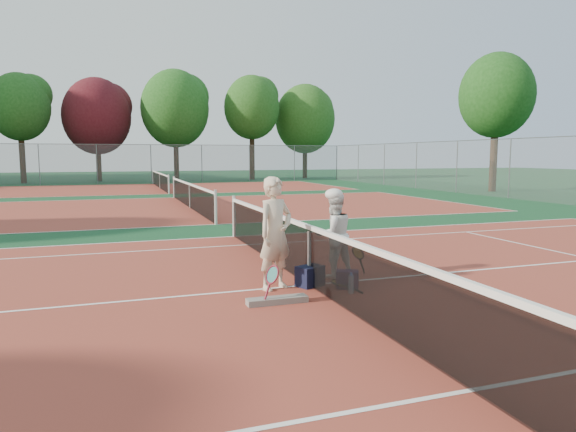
{
  "coord_description": "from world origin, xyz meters",
  "views": [
    {
      "loc": [
        -3.09,
        -7.84,
        2.17
      ],
      "look_at": [
        0.0,
        1.08,
        1.05
      ],
      "focal_mm": 32.0,
      "sensor_mm": 36.0,
      "label": 1
    }
  ],
  "objects": [
    {
      "name": "ground",
      "position": [
        0.0,
        0.0,
        0.0
      ],
      "size": [
        130.0,
        130.0,
        0.0
      ],
      "primitive_type": "plane",
      "color": "#0F3A1E",
      "rests_on": "ground"
    },
    {
      "name": "court_main",
      "position": [
        0.0,
        0.0,
        0.0
      ],
      "size": [
        23.77,
        10.97,
        0.01
      ],
      "primitive_type": "cube",
      "color": "maroon",
      "rests_on": "ground"
    },
    {
      "name": "court_far_a",
      "position": [
        0.0,
        13.5,
        0.0
      ],
      "size": [
        23.77,
        10.97,
        0.01
      ],
      "primitive_type": "cube",
      "color": "maroon",
      "rests_on": "ground"
    },
    {
      "name": "court_far_b",
      "position": [
        0.0,
        27.0,
        0.0
      ],
      "size": [
        23.77,
        10.97,
        0.01
      ],
      "primitive_type": "cube",
      "color": "maroon",
      "rests_on": "ground"
    },
    {
      "name": "net_main",
      "position": [
        0.0,
        0.0,
        0.51
      ],
      "size": [
        0.1,
        10.98,
        1.02
      ],
      "primitive_type": null,
      "color": "black",
      "rests_on": "ground"
    },
    {
      "name": "net_far_a",
      "position": [
        0.0,
        13.5,
        0.51
      ],
      "size": [
        0.1,
        10.98,
        1.02
      ],
      "primitive_type": null,
      "color": "black",
      "rests_on": "ground"
    },
    {
      "name": "net_far_b",
      "position": [
        0.0,
        27.0,
        0.51
      ],
      "size": [
        0.1,
        10.98,
        1.02
      ],
      "primitive_type": null,
      "color": "black",
      "rests_on": "ground"
    },
    {
      "name": "fence_back",
      "position": [
        0.0,
        34.0,
        1.5
      ],
      "size": [
        32.0,
        0.06,
        3.0
      ],
      "primitive_type": null,
      "color": "slate",
      "rests_on": "ground"
    },
    {
      "name": "player_a",
      "position": [
        -0.6,
        -0.04,
        0.92
      ],
      "size": [
        0.79,
        0.68,
        1.83
      ],
      "primitive_type": "imported",
      "rotation": [
        0.0,
        0.0,
        0.44
      ],
      "color": "beige",
      "rests_on": "ground"
    },
    {
      "name": "player_b",
      "position": [
        0.63,
        0.42,
        0.76
      ],
      "size": [
        0.8,
        0.65,
        1.53
      ],
      "primitive_type": "imported",
      "rotation": [
        0.0,
        0.0,
        3.25
      ],
      "color": "white",
      "rests_on": "ground"
    },
    {
      "name": "racket_red",
      "position": [
        -0.91,
        -0.83,
        0.28
      ],
      "size": [
        0.36,
        0.36,
        0.56
      ],
      "primitive_type": null,
      "rotation": [
        0.0,
        0.0,
        0.47
      ],
      "color": "maroon",
      "rests_on": "ground"
    },
    {
      "name": "racket_black_held",
      "position": [
        1.08,
        0.33,
        0.27
      ],
      "size": [
        0.41,
        0.39,
        0.54
      ],
      "primitive_type": null,
      "rotation": [
        0.0,
        0.0,
        3.65
      ],
      "color": "black",
      "rests_on": "ground"
    },
    {
      "name": "racket_spare",
      "position": [
        0.37,
        -0.39,
        0.07
      ],
      "size": [
        0.53,
        0.65,
        0.14
      ],
      "primitive_type": null,
      "rotation": [
        0.0,
        0.0,
        2.08
      ],
      "color": "black",
      "rests_on": "ground"
    },
    {
      "name": "sports_bag_navy",
      "position": [
        -0.01,
        -0.06,
        0.17
      ],
      "size": [
        0.51,
        0.44,
        0.34
      ],
      "primitive_type": "cube",
      "rotation": [
        0.0,
        0.0,
        0.41
      ],
      "color": "black",
      "rests_on": "ground"
    },
    {
      "name": "sports_bag_purple",
      "position": [
        0.52,
        -0.39,
        0.15
      ],
      "size": [
        0.44,
        0.39,
        0.29
      ],
      "primitive_type": "cube",
      "rotation": [
        0.0,
        0.0,
        -0.49
      ],
      "color": "#26102C",
      "rests_on": "ground"
    },
    {
      "name": "net_cover_canvas",
      "position": [
        -0.84,
        -0.85,
        0.05
      ],
      "size": [
        0.91,
        0.22,
        0.1
      ],
      "primitive_type": "cube",
      "rotation": [
        0.0,
        0.0,
        -0.01
      ],
      "color": "slate",
      "rests_on": "ground"
    },
    {
      "name": "water_bottle",
      "position": [
        0.43,
        -0.72,
        0.15
      ],
      "size": [
        0.09,
        0.09,
        0.3
      ],
      "primitive_type": "cylinder",
      "color": "silver",
      "rests_on": "ground"
    },
    {
      "name": "tree_back_1",
      "position": [
        -9.46,
        36.7,
        5.83
      ],
      "size": [
        4.51,
        4.51,
        8.45
      ],
      "color": "#382314",
      "rests_on": "ground"
    },
    {
      "name": "tree_back_maroon",
      "position": [
        -3.94,
        38.09,
        5.37
      ],
      "size": [
        5.5,
        5.5,
        8.55
      ],
      "color": "#382314",
      "rests_on": "ground"
    },
    {
      "name": "tree_back_3",
      "position": [
        2.38,
        37.42,
        6.12
      ],
      "size": [
        5.76,
        5.76,
        9.45
      ],
      "color": "#382314",
      "rests_on": "ground"
    },
    {
      "name": "tree_back_4",
      "position": [
        9.02,
        36.91,
        6.35
      ],
      "size": [
        4.9,
        4.9,
        9.2
      ],
      "color": "#382314",
      "rests_on": "ground"
    },
    {
      "name": "tree_back_5",
      "position": [
        14.58,
        38.19,
        5.57
      ],
      "size": [
        5.66,
        5.66,
        8.84
      ],
      "color": "#382314",
      "rests_on": "ground"
    },
    {
      "name": "tree_right_1",
      "position": [
        18.69,
        17.34,
        5.66
      ],
      "size": [
        4.34,
        4.34,
        8.18
      ],
      "color": "#382314",
      "rests_on": "ground"
    }
  ]
}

